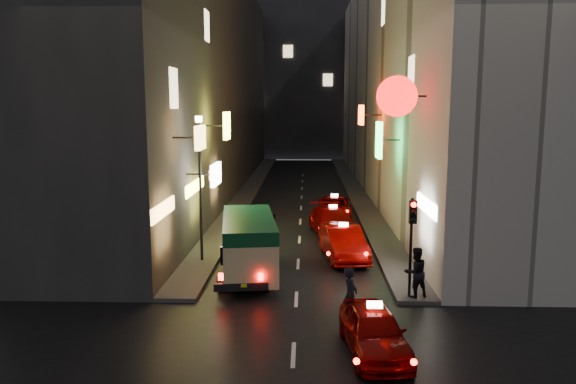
# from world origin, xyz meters

# --- Properties ---
(building_left) EXTENTS (7.41, 52.00, 18.00)m
(building_left) POSITION_xyz_m (-8.00, 33.99, 9.00)
(building_left) COLOR #3B3836
(building_left) RESTS_ON ground
(building_right) EXTENTS (7.94, 52.00, 18.00)m
(building_right) POSITION_xyz_m (8.00, 33.99, 9.00)
(building_right) COLOR beige
(building_right) RESTS_ON ground
(building_far) EXTENTS (30.00, 10.00, 22.00)m
(building_far) POSITION_xyz_m (0.00, 66.00, 11.00)
(building_far) COLOR #37383D
(building_far) RESTS_ON ground
(sidewalk_left) EXTENTS (1.50, 52.00, 0.15)m
(sidewalk_left) POSITION_xyz_m (-4.25, 34.00, 0.07)
(sidewalk_left) COLOR #403D3B
(sidewalk_left) RESTS_ON ground
(sidewalk_right) EXTENTS (1.50, 52.00, 0.15)m
(sidewalk_right) POSITION_xyz_m (4.25, 34.00, 0.07)
(sidewalk_right) COLOR #403D3B
(sidewalk_right) RESTS_ON ground
(minibus) EXTENTS (2.72, 5.90, 2.44)m
(minibus) POSITION_xyz_m (-1.95, 11.13, 1.54)
(minibus) COLOR #D3C084
(minibus) RESTS_ON ground
(taxi_near) EXTENTS (2.48, 4.99, 1.70)m
(taxi_near) POSITION_xyz_m (2.23, 4.19, 0.77)
(taxi_near) COLOR #7F0200
(taxi_near) RESTS_ON ground
(taxi_second) EXTENTS (2.92, 5.67, 1.89)m
(taxi_second) POSITION_xyz_m (2.01, 13.94, 0.86)
(taxi_second) COLOR #7F0200
(taxi_second) RESTS_ON ground
(taxi_third) EXTENTS (3.02, 5.57, 1.85)m
(taxi_third) POSITION_xyz_m (1.77, 18.74, 0.84)
(taxi_third) COLOR #7F0200
(taxi_third) RESTS_ON ground
(taxi_far) EXTENTS (2.16, 4.71, 1.64)m
(taxi_far) POSITION_xyz_m (2.08, 23.54, 0.73)
(taxi_far) COLOR #7F0200
(taxi_far) RESTS_ON ground
(pedestrian_crossing) EXTENTS (0.62, 0.78, 2.06)m
(pedestrian_crossing) POSITION_xyz_m (1.74, 6.37, 1.03)
(pedestrian_crossing) COLOR black
(pedestrian_crossing) RESTS_ON ground
(pedestrian_sidewalk) EXTENTS (0.88, 0.71, 2.02)m
(pedestrian_sidewalk) POSITION_xyz_m (4.18, 8.50, 1.16)
(pedestrian_sidewalk) COLOR black
(pedestrian_sidewalk) RESTS_ON sidewalk_right
(traffic_light) EXTENTS (0.26, 0.43, 3.50)m
(traffic_light) POSITION_xyz_m (4.00, 8.47, 2.69)
(traffic_light) COLOR black
(traffic_light) RESTS_ON sidewalk_right
(lamp_post) EXTENTS (0.28, 0.28, 6.22)m
(lamp_post) POSITION_xyz_m (-4.20, 13.00, 3.72)
(lamp_post) COLOR black
(lamp_post) RESTS_ON sidewalk_left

